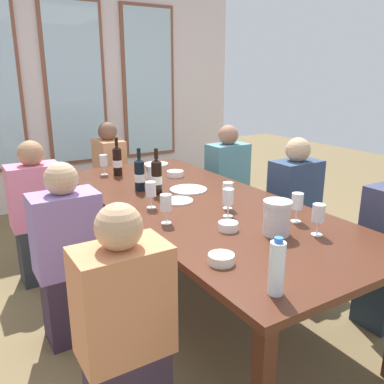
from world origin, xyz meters
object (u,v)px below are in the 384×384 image
(white_plate_2, at_px, (178,201))
(wine_glass_1, at_px, (228,191))
(dining_table, at_px, (197,209))
(white_plate_1, at_px, (156,164))
(seated_person_4, at_px, (125,336))
(seated_person_6, at_px, (110,179))
(wine_glass_3, at_px, (151,173))
(wine_glass_7, at_px, (151,190))
(wine_bottle_0, at_px, (157,177))
(wine_glass_2, at_px, (166,204))
(tasting_bowl_0, at_px, (175,174))
(tasting_bowl_1, at_px, (228,226))
(wine_glass_0, at_px, (228,197))
(white_plate_0, at_px, (188,189))
(tasting_bowl_2, at_px, (221,259))
(seated_person_0, at_px, (69,259))
(metal_pitcher, at_px, (277,217))
(seated_person_3, at_px, (227,185))
(wine_bottle_2, at_px, (117,161))
(water_bottle, at_px, (277,268))
(seated_person_1, at_px, (293,210))
(wine_glass_5, at_px, (297,203))
(seated_person_2, at_px, (38,216))
(wine_glass_4, at_px, (318,214))

(white_plate_2, bearing_deg, wine_glass_1, -56.04)
(dining_table, xyz_separation_m, white_plate_1, (0.28, 1.17, 0.06))
(seated_person_4, relative_size, seated_person_6, 1.00)
(white_plate_2, relative_size, seated_person_4, 0.18)
(wine_glass_3, height_order, wine_glass_7, same)
(wine_bottle_0, relative_size, wine_glass_2, 1.91)
(tasting_bowl_0, distance_m, tasting_bowl_1, 1.26)
(tasting_bowl_1, bearing_deg, wine_glass_0, 54.65)
(white_plate_2, bearing_deg, white_plate_0, 44.52)
(white_plate_2, bearing_deg, tasting_bowl_0, 62.28)
(white_plate_2, distance_m, tasting_bowl_2, 0.96)
(seated_person_0, height_order, seated_person_6, same)
(metal_pitcher, distance_m, seated_person_3, 1.80)
(tasting_bowl_1, height_order, wine_glass_0, wine_glass_0)
(wine_glass_1, distance_m, seated_person_3, 1.38)
(white_plate_2, bearing_deg, wine_bottle_0, 100.28)
(tasting_bowl_2, distance_m, seated_person_3, 2.14)
(seated_person_3, bearing_deg, wine_bottle_2, 173.26)
(wine_bottle_0, bearing_deg, water_bottle, -98.51)
(white_plate_1, relative_size, seated_person_0, 0.21)
(tasting_bowl_1, relative_size, seated_person_1, 0.10)
(tasting_bowl_1, relative_size, seated_person_0, 0.10)
(seated_person_6, bearing_deg, wine_glass_5, -82.88)
(wine_glass_7, bearing_deg, seated_person_2, 123.61)
(wine_glass_5, bearing_deg, wine_bottle_0, 115.39)
(wine_bottle_2, distance_m, wine_glass_0, 1.34)
(water_bottle, bearing_deg, metal_pitcher, 46.93)
(seated_person_4, bearing_deg, wine_bottle_2, 68.85)
(tasting_bowl_2, relative_size, wine_glass_7, 0.71)
(wine_glass_2, bearing_deg, white_plate_0, 48.25)
(tasting_bowl_0, height_order, seated_person_1, seated_person_1)
(wine_glass_0, xyz_separation_m, seated_person_2, (-0.88, 1.23, -0.34))
(seated_person_1, height_order, seated_person_2, same)
(white_plate_1, distance_m, metal_pitcher, 1.91)
(wine_glass_2, bearing_deg, water_bottle, -89.95)
(tasting_bowl_2, height_order, wine_glass_1, wine_glass_1)
(dining_table, xyz_separation_m, wine_glass_2, (-0.37, -0.26, 0.18))
(white_plate_1, height_order, white_plate_2, same)
(white_plate_1, xyz_separation_m, wine_bottle_0, (-0.43, -0.88, 0.12))
(dining_table, xyz_separation_m, tasting_bowl_1, (-0.13, -0.54, 0.08))
(tasting_bowl_2, bearing_deg, metal_pitcher, 15.70)
(wine_glass_5, bearing_deg, tasting_bowl_1, 166.74)
(tasting_bowl_2, distance_m, wine_glass_0, 0.64)
(seated_person_3, bearing_deg, seated_person_1, -90.00)
(seated_person_0, bearing_deg, wine_bottle_0, 20.87)
(dining_table, xyz_separation_m, seated_person_2, (-0.88, 0.88, -0.16))
(white_plate_0, xyz_separation_m, tasting_bowl_0, (0.12, 0.41, 0.02))
(tasting_bowl_0, bearing_deg, seated_person_2, 169.33)
(white_plate_0, distance_m, wine_glass_0, 0.63)
(wine_glass_3, xyz_separation_m, wine_glass_4, (0.36, -1.29, 0.00))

